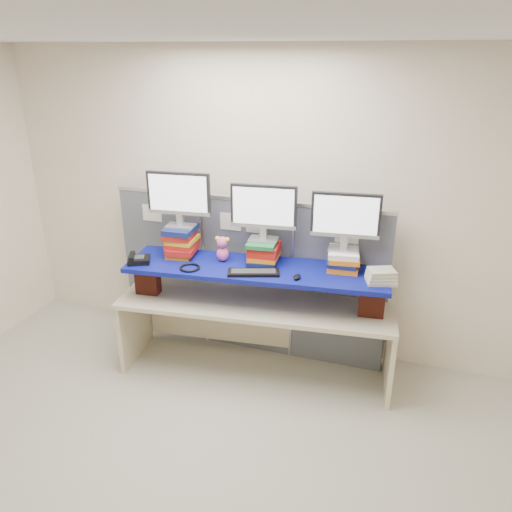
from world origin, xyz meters
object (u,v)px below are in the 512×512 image
(monitor_left, at_px, (179,196))
(keyboard, at_px, (253,272))
(desk, at_px, (256,315))
(monitor_right, at_px, (345,218))
(desk_phone, at_px, (138,259))
(blue_board, at_px, (256,269))
(monitor_center, at_px, (264,210))

(monitor_left, xyz_separation_m, keyboard, (0.73, -0.18, -0.53))
(desk, height_order, monitor_left, monitor_left)
(monitor_right, relative_size, desk_phone, 2.33)
(blue_board, distance_m, desk_phone, 1.02)
(desk, xyz_separation_m, desk_phone, (-0.99, -0.23, 0.49))
(desk, distance_m, monitor_right, 1.16)
(monitor_left, distance_m, keyboard, 0.92)
(monitor_left, height_order, monitor_right, monitor_left)
(blue_board, height_order, monitor_center, monitor_center)
(monitor_center, distance_m, desk_phone, 1.16)
(keyboard, bearing_deg, blue_board, 81.35)
(desk_phone, bearing_deg, desk, -13.40)
(monitor_center, bearing_deg, keyboard, -96.45)
(desk, height_order, monitor_center, monitor_center)
(blue_board, height_order, desk_phone, desk_phone)
(monitor_right, xyz_separation_m, desk_phone, (-1.68, -0.43, -0.41))
(desk, bearing_deg, desk_phone, -173.31)
(desk_phone, bearing_deg, monitor_left, 17.03)
(keyboard, bearing_deg, desk_phone, 166.50)
(desk, xyz_separation_m, monitor_center, (0.02, 0.12, 0.94))
(monitor_right, distance_m, desk_phone, 1.79)
(monitor_right, bearing_deg, blue_board, -170.52)
(monitor_left, xyz_separation_m, desk_phone, (-0.28, -0.27, -0.51))
(monitor_center, height_order, monitor_right, monitor_center)
(monitor_center, relative_size, keyboard, 1.25)
(desk_phone, bearing_deg, blue_board, -13.40)
(blue_board, height_order, monitor_right, monitor_right)
(blue_board, distance_m, keyboard, 0.15)
(desk_phone, bearing_deg, monitor_right, -12.25)
(monitor_center, bearing_deg, desk, -107.85)
(desk_phone, bearing_deg, monitor_center, -7.36)
(monitor_right, relative_size, keyboard, 1.25)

